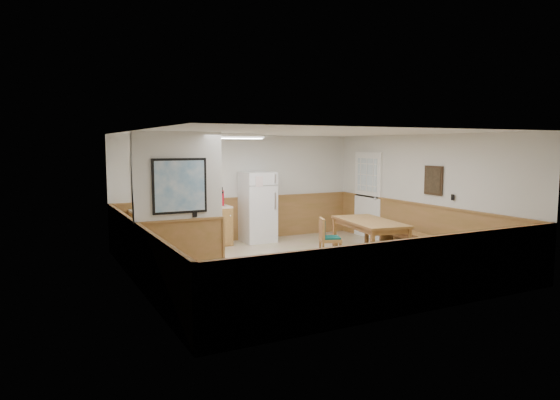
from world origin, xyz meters
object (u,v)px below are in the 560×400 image
dining_table (370,225)px  dining_chair (326,236)px  soap_bottle (144,204)px  dining_bench (407,236)px  refrigerator (258,207)px  fire_extinguisher (222,197)px

dining_table → dining_chair: bearing=-177.2°
dining_chair → soap_bottle: soap_bottle is taller
dining_table → dining_bench: bearing=8.8°
dining_bench → soap_bottle: 5.65m
soap_bottle → dining_bench: bearing=-27.5°
refrigerator → dining_bench: refrigerator is taller
dining_bench → fire_extinguisher: (-3.23, 2.56, 0.74)m
refrigerator → dining_table: 2.88m
refrigerator → dining_bench: size_ratio=1.01×
dining_table → fire_extinguisher: fire_extinguisher is taller
refrigerator → fire_extinguisher: refrigerator is taller
dining_table → dining_bench: (1.00, 0.00, -0.31)m
dining_table → soap_bottle: (-3.98, 2.59, 0.36)m
dining_chair → dining_bench: bearing=18.4°
refrigerator → soap_bottle: refrigerator is taller
refrigerator → dining_chair: 2.48m
dining_table → fire_extinguisher: 3.42m
dining_bench → soap_bottle: soap_bottle is taller
dining_table → soap_bottle: size_ratio=7.98×
dining_chair → fire_extinguisher: size_ratio=1.99×
dining_table → dining_bench: dining_table is taller
dining_bench → dining_chair: size_ratio=1.92×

